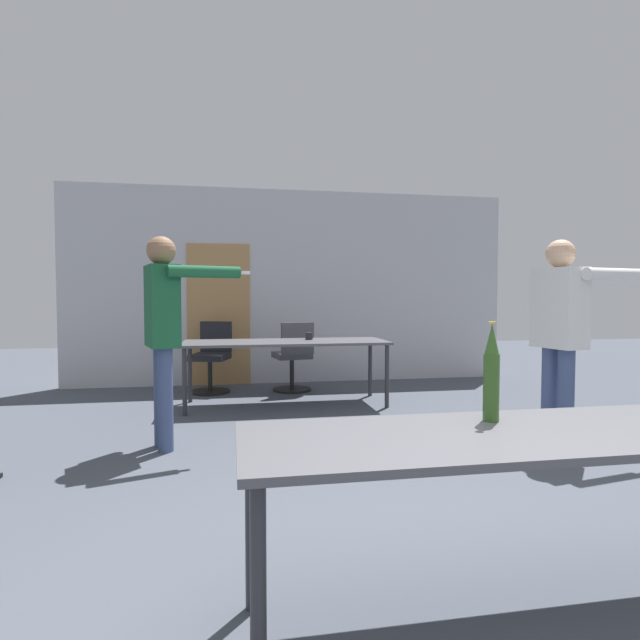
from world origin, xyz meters
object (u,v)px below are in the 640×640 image
person_far_watching (560,322)px  beer_bottle (491,374)px  office_chair_mid_tucked (212,359)px  person_near_casual (164,320)px  drink_cup (309,336)px  office_chair_far_right (293,359)px

person_far_watching → beer_bottle: 2.50m
person_far_watching → office_chair_mid_tucked: bearing=-146.0°
office_chair_mid_tucked → person_near_casual: bearing=100.3°
person_near_casual → drink_cup: person_near_casual is taller
person_near_casual → office_chair_far_right: person_near_casual is taller
person_near_casual → beer_bottle: person_near_casual is taller
person_far_watching → drink_cup: (-1.79, 2.24, -0.26)m
person_far_watching → office_chair_mid_tucked: 4.35m
person_near_casual → drink_cup: size_ratio=20.20×
person_near_casual → office_chair_mid_tucked: person_near_casual is taller
person_far_watching → office_chair_far_right: bearing=-156.9°
person_near_casual → office_chair_mid_tucked: (0.29, 2.54, -0.64)m
person_far_watching → beer_bottle: person_far_watching is taller
person_far_watching → beer_bottle: size_ratio=4.25×
office_chair_mid_tucked → person_far_watching: bearing=150.7°
person_far_watching → person_near_casual: bearing=-109.7°
office_chair_mid_tucked → beer_bottle: 5.16m
person_near_casual → office_chair_mid_tucked: 2.63m
person_near_casual → office_chair_far_right: (1.37, 2.35, -0.64)m
office_chair_far_right → beer_bottle: 4.81m
person_near_casual → office_chair_far_right: 2.79m
person_near_casual → drink_cup: (1.48, 1.68, -0.28)m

